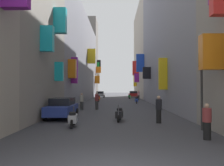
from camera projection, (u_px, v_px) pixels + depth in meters
name	position (u px, v px, depth m)	size (l,w,h in m)	color
ground_plane	(116.00, 102.00, 35.61)	(140.00, 140.00, 0.00)	#38383D
building_left_mid_b	(49.00, 19.00, 28.26)	(6.82, 10.49, 20.94)	gray
building_left_mid_c	(75.00, 61.00, 45.75)	(7.39, 24.61, 14.79)	gray
building_left_far	(86.00, 58.00, 62.02)	(7.23, 7.84, 20.03)	slate
building_right_mid_a	(181.00, 18.00, 28.71)	(7.38, 28.15, 21.52)	gray
building_right_mid_b	(151.00, 52.00, 54.21)	(7.36, 22.91, 20.81)	#B2A899
parked_car_red	(133.00, 94.00, 54.33)	(2.03, 4.37, 1.46)	#B21E1E
parked_car_silver	(100.00, 94.00, 52.67)	(1.94, 4.23, 1.41)	#B7B7BC
parked_car_blue	(62.00, 107.00, 17.27)	(1.86, 4.26, 1.48)	navy
scooter_silver	(73.00, 119.00, 13.47)	(0.52, 1.83, 1.13)	#ADADB2
scooter_green	(130.00, 96.00, 47.37)	(0.60, 1.91, 1.13)	#287F3D
scooter_orange	(98.00, 99.00, 37.76)	(0.74, 1.73, 1.13)	orange
scooter_red	(99.00, 97.00, 42.34)	(0.60, 1.80, 1.13)	red
scooter_black	(119.00, 114.00, 15.73)	(0.55, 1.82, 1.13)	black
scooter_blue	(137.00, 100.00, 33.52)	(0.53, 1.82, 1.13)	#2D4CAD
pedestrian_crossing	(97.00, 101.00, 24.00)	(0.47, 0.47, 1.79)	#3B3B3B
pedestrian_near_left	(139.00, 95.00, 42.69)	(0.54, 0.54, 1.75)	#292929
pedestrian_near_right	(207.00, 122.00, 10.12)	(0.45, 0.45, 1.56)	black
pedestrian_mid_street	(82.00, 101.00, 23.85)	(0.50, 0.50, 1.69)	#323232
pedestrian_far_away	(159.00, 109.00, 14.87)	(0.52, 0.52, 1.73)	black
traffic_light_near_corner	(202.00, 77.00, 12.40)	(0.26, 0.34, 4.07)	#2D2D2D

